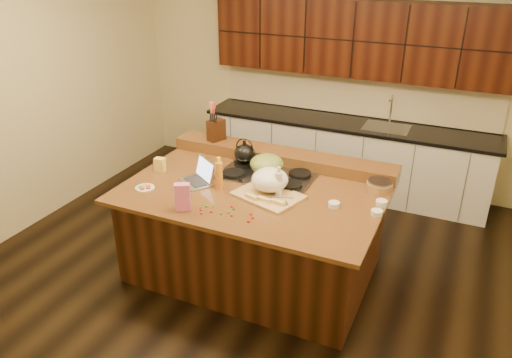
% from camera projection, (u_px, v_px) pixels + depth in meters
% --- Properties ---
extents(room, '(5.52, 5.02, 2.72)m').
position_uv_depth(room, '(254.00, 146.00, 4.47)').
color(room, black).
rests_on(room, ground).
extents(island, '(2.40, 1.60, 0.92)m').
position_uv_depth(island, '(254.00, 231.00, 4.85)').
color(island, black).
rests_on(island, ground).
extents(back_ledge, '(2.40, 0.30, 0.12)m').
position_uv_depth(back_ledge, '(282.00, 156.00, 5.20)').
color(back_ledge, black).
rests_on(back_ledge, island).
extents(cooktop, '(0.92, 0.52, 0.05)m').
position_uv_depth(cooktop, '(267.00, 175.00, 4.89)').
color(cooktop, gray).
rests_on(cooktop, island).
extents(back_counter, '(3.70, 0.66, 2.40)m').
position_uv_depth(back_counter, '(348.00, 117.00, 6.34)').
color(back_counter, silver).
rests_on(back_counter, ground).
extents(kettle, '(0.23, 0.23, 0.19)m').
position_uv_depth(kettle, '(245.00, 154.00, 5.06)').
color(kettle, black).
rests_on(kettle, cooktop).
extents(green_bowl, '(0.39, 0.39, 0.18)m').
position_uv_depth(green_bowl, '(267.00, 164.00, 4.84)').
color(green_bowl, olive).
rests_on(green_bowl, cooktop).
extents(laptop, '(0.40, 0.39, 0.22)m').
position_uv_depth(laptop, '(200.00, 176.00, 4.76)').
color(laptop, '#B7B7BC').
rests_on(laptop, island).
extents(oil_bottle, '(0.07, 0.07, 0.27)m').
position_uv_depth(oil_bottle, '(219.00, 176.00, 4.59)').
color(oil_bottle, orange).
rests_on(oil_bottle, island).
extents(vinegar_bottle, '(0.07, 0.07, 0.25)m').
position_uv_depth(vinegar_bottle, '(279.00, 185.00, 4.44)').
color(vinegar_bottle, silver).
rests_on(vinegar_bottle, island).
extents(wooden_tray, '(0.68, 0.57, 0.23)m').
position_uv_depth(wooden_tray, '(269.00, 183.00, 4.52)').
color(wooden_tray, tan).
rests_on(wooden_tray, island).
extents(ramekin_a, '(0.12, 0.12, 0.04)m').
position_uv_depth(ramekin_a, '(334.00, 205.00, 4.33)').
color(ramekin_a, white).
rests_on(ramekin_a, island).
extents(ramekin_b, '(0.12, 0.12, 0.04)m').
position_uv_depth(ramekin_b, '(377.00, 213.00, 4.20)').
color(ramekin_b, white).
rests_on(ramekin_b, island).
extents(ramekin_c, '(0.11, 0.11, 0.04)m').
position_uv_depth(ramekin_c, '(382.00, 203.00, 4.35)').
color(ramekin_c, white).
rests_on(ramekin_c, island).
extents(strainer_bowl, '(0.26, 0.26, 0.09)m').
position_uv_depth(strainer_bowl, '(379.00, 187.00, 4.58)').
color(strainer_bowl, '#996B3F').
rests_on(strainer_bowl, island).
extents(kitchen_timer, '(0.09, 0.09, 0.07)m').
position_uv_depth(kitchen_timer, '(286.00, 203.00, 4.32)').
color(kitchen_timer, silver).
rests_on(kitchen_timer, island).
extents(pink_bag, '(0.15, 0.12, 0.24)m').
position_uv_depth(pink_bag, '(183.00, 197.00, 4.24)').
color(pink_bag, pink).
rests_on(pink_bag, island).
extents(candy_plate, '(0.19, 0.19, 0.01)m').
position_uv_depth(candy_plate, '(145.00, 188.00, 4.66)').
color(candy_plate, white).
rests_on(candy_plate, island).
extents(package_box, '(0.11, 0.08, 0.14)m').
position_uv_depth(package_box, '(160.00, 165.00, 4.98)').
color(package_box, '#F7D857').
rests_on(package_box, island).
extents(utensil_crock, '(0.15, 0.15, 0.14)m').
position_uv_depth(utensil_crock, '(214.00, 134.00, 5.44)').
color(utensil_crock, white).
rests_on(utensil_crock, back_ledge).
extents(knife_block, '(0.17, 0.22, 0.23)m').
position_uv_depth(knife_block, '(216.00, 130.00, 5.41)').
color(knife_block, black).
rests_on(knife_block, back_ledge).
extents(gumdrop_0, '(0.02, 0.02, 0.02)m').
position_uv_depth(gumdrop_0, '(251.00, 214.00, 4.20)').
color(gumdrop_0, red).
rests_on(gumdrop_0, island).
extents(gumdrop_1, '(0.02, 0.02, 0.02)m').
position_uv_depth(gumdrop_1, '(228.00, 212.00, 4.23)').
color(gumdrop_1, '#198C26').
rests_on(gumdrop_1, island).
extents(gumdrop_2, '(0.02, 0.02, 0.02)m').
position_uv_depth(gumdrop_2, '(248.00, 221.00, 4.09)').
color(gumdrop_2, red).
rests_on(gumdrop_2, island).
extents(gumdrop_3, '(0.02, 0.02, 0.02)m').
position_uv_depth(gumdrop_3, '(228.00, 212.00, 4.24)').
color(gumdrop_3, '#198C26').
rests_on(gumdrop_3, island).
extents(gumdrop_4, '(0.02, 0.02, 0.02)m').
position_uv_depth(gumdrop_4, '(253.00, 218.00, 4.14)').
color(gumdrop_4, red).
rests_on(gumdrop_4, island).
extents(gumdrop_5, '(0.02, 0.02, 0.02)m').
position_uv_depth(gumdrop_5, '(206.00, 206.00, 4.33)').
color(gumdrop_5, '#198C26').
rests_on(gumdrop_5, island).
extents(gumdrop_6, '(0.02, 0.02, 0.02)m').
position_uv_depth(gumdrop_6, '(232.00, 206.00, 4.32)').
color(gumdrop_6, red).
rests_on(gumdrop_6, island).
extents(gumdrop_7, '(0.02, 0.02, 0.02)m').
position_uv_depth(gumdrop_7, '(200.00, 208.00, 4.31)').
color(gumdrop_7, '#198C26').
rests_on(gumdrop_7, island).
extents(gumdrop_8, '(0.02, 0.02, 0.02)m').
position_uv_depth(gumdrop_8, '(232.00, 215.00, 4.18)').
color(gumdrop_8, red).
rests_on(gumdrop_8, island).
extents(gumdrop_9, '(0.02, 0.02, 0.02)m').
position_uv_depth(gumdrop_9, '(221.00, 214.00, 4.21)').
color(gumdrop_9, '#198C26').
rests_on(gumdrop_9, island).
extents(gumdrop_10, '(0.02, 0.02, 0.02)m').
position_uv_depth(gumdrop_10, '(201.00, 213.00, 4.22)').
color(gumdrop_10, red).
rests_on(gumdrop_10, island).
extents(gumdrop_11, '(0.02, 0.02, 0.02)m').
position_uv_depth(gumdrop_11, '(234.00, 209.00, 4.28)').
color(gumdrop_11, '#198C26').
rests_on(gumdrop_11, island).
extents(gumdrop_12, '(0.02, 0.02, 0.02)m').
position_uv_depth(gumdrop_12, '(201.00, 210.00, 4.27)').
color(gumdrop_12, red).
rests_on(gumdrop_12, island).
extents(gumdrop_13, '(0.02, 0.02, 0.02)m').
position_uv_depth(gumdrop_13, '(213.00, 206.00, 4.33)').
color(gumdrop_13, '#198C26').
rests_on(gumdrop_13, island).
extents(gumdrop_14, '(0.02, 0.02, 0.02)m').
position_uv_depth(gumdrop_14, '(211.00, 211.00, 4.24)').
color(gumdrop_14, red).
rests_on(gumdrop_14, island).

